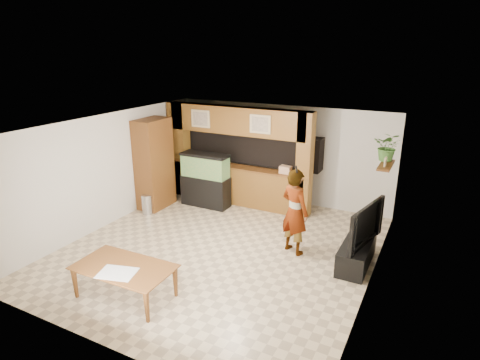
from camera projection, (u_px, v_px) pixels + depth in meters
The scene contains 20 objects.
floor at pixel (221, 249), 8.40m from camera, with size 6.50×6.50×0.00m, color #CBB48D.
ceiling at pixel (218, 126), 7.58m from camera, with size 6.50×6.50×0.00m, color white.
wall_back at pixel (280, 154), 10.73m from camera, with size 6.00×6.00×0.00m, color silver.
wall_left at pixel (108, 170), 9.29m from camera, with size 6.50×6.50×0.00m, color silver.
wall_right at pixel (375, 218), 6.69m from camera, with size 6.50×6.50×0.00m, color silver.
partition at pixel (238, 154), 10.62m from camera, with size 4.20×0.99×2.60m.
wall_clock at pixel (136, 137), 9.93m from camera, with size 0.05×0.25×0.25m.
wall_shelf at pixel (386, 165), 8.27m from camera, with size 0.25×0.90×0.04m, color brown.
pantry_cabinet at pixel (154, 164), 10.31m from camera, with size 0.58×0.95×2.32m, color brown.
trash_can at pixel (147, 204), 10.12m from camera, with size 0.27×0.27×0.50m, color #B2B2B7.
aquarium at pixel (206, 180), 10.50m from camera, with size 1.28×0.48×1.42m.
tv_stand at pixel (357, 253), 7.75m from camera, with size 0.51×1.40×0.47m, color black.
television at pixel (360, 223), 7.55m from camera, with size 1.39×0.18×0.80m, color black.
photo_frame at pixel (385, 162), 8.09m from camera, with size 0.03×0.14×0.19m, color tan.
potted_plant at pixel (388, 147), 8.41m from camera, with size 0.56×0.48×0.62m, color #3D6F2C.
person at pixel (295, 212), 8.02m from camera, with size 0.65×0.43×1.78m, color tan.
microphone at pixel (296, 169), 7.57m from camera, with size 0.04×0.04×0.16m, color black.
dining_table at pixel (124, 283), 6.67m from camera, with size 1.66×0.92×0.58m, color brown.
newspaper_a at pixel (117, 273), 6.41m from camera, with size 0.59×0.43×0.01m, color silver.
counter_box at pixel (285, 170), 9.91m from camera, with size 0.28×0.19×0.19m, color tan.
Camera 1 is at (3.79, -6.50, 4.02)m, focal length 30.00 mm.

